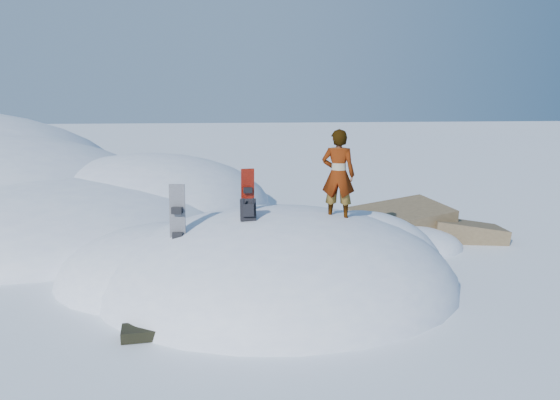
{
  "coord_description": "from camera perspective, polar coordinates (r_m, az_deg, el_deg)",
  "views": [
    {
      "loc": [
        -1.07,
        -10.16,
        3.71
      ],
      "look_at": [
        0.06,
        0.3,
        1.65
      ],
      "focal_mm": 35.0,
      "sensor_mm": 36.0,
      "label": 1
    }
  ],
  "objects": [
    {
      "name": "person",
      "position": [
        10.33,
        6.1,
        2.64
      ],
      "size": [
        0.73,
        0.59,
        1.72
      ],
      "primitive_type": "imported",
      "rotation": [
        0.0,
        0.0,
        2.81
      ],
      "color": "slate",
      "rests_on": "snow_mound"
    },
    {
      "name": "rock_outcrop",
      "position": [
        14.49,
        13.41,
        -3.99
      ],
      "size": [
        4.68,
        4.41,
        1.68
      ],
      "color": "brown",
      "rests_on": "ground"
    },
    {
      "name": "gear_pile",
      "position": [
        8.91,
        -13.91,
        -13.09
      ],
      "size": [
        0.81,
        0.61,
        0.22
      ],
      "rotation": [
        0.0,
        0.0,
        0.11
      ],
      "color": "black",
      "rests_on": "ground"
    },
    {
      "name": "snow_mound",
      "position": [
        11.07,
        -1.15,
        -8.47
      ],
      "size": [
        8.0,
        6.0,
        3.0
      ],
      "color": "white",
      "rests_on": "ground"
    },
    {
      "name": "snowboard_dark",
      "position": [
        9.85,
        -10.65,
        -2.64
      ],
      "size": [
        0.3,
        0.21,
        1.51
      ],
      "rotation": [
        0.0,
        0.0,
        -0.18
      ],
      "color": "black",
      "rests_on": "snow_mound"
    },
    {
      "name": "backpack",
      "position": [
        9.91,
        -3.35,
        -1.05
      ],
      "size": [
        0.29,
        0.35,
        0.48
      ],
      "rotation": [
        0.0,
        0.0,
        -0.01
      ],
      "color": "black",
      "rests_on": "snow_mound"
    },
    {
      "name": "ground",
      "position": [
        10.86,
        -0.12,
        -8.86
      ],
      "size": [
        120.0,
        120.0,
        0.0
      ],
      "primitive_type": "plane",
      "color": "white",
      "rests_on": "ground"
    },
    {
      "name": "snowboard_red",
      "position": [
        10.55,
        -3.4,
        -0.29
      ],
      "size": [
        0.26,
        0.17,
        1.37
      ],
      "rotation": [
        0.0,
        0.0,
        0.14
      ],
      "color": "#B81909",
      "rests_on": "snow_mound"
    }
  ]
}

